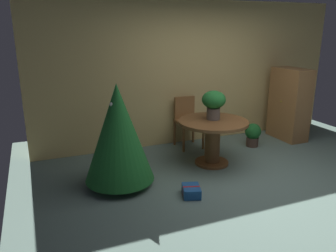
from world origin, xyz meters
TOP-DOWN VIEW (x-y plane):
  - ground_plane at (0.00, 0.00)m, footprint 6.60×6.60m
  - back_wall_panel at (0.00, 2.20)m, footprint 6.00×0.10m
  - round_dining_table at (-0.27, 0.97)m, footprint 1.10×1.10m
  - flower_vase at (-0.24, 1.04)m, footprint 0.37×0.37m
  - wooden_chair_far at (-0.27, 1.90)m, footprint 0.43×0.45m
  - holiday_tree at (-1.83, 0.79)m, footprint 0.95×0.95m
  - gift_box_blue at (-1.05, 0.13)m, footprint 0.30×0.34m
  - wooden_cabinet at (1.76, 1.57)m, footprint 0.43×0.77m
  - potted_plant at (0.84, 1.42)m, footprint 0.29×0.29m

SIDE VIEW (x-z plane):
  - ground_plane at x=0.00m, z-range 0.00..0.00m
  - gift_box_blue at x=-1.05m, z-range 0.00..0.13m
  - potted_plant at x=0.84m, z-range 0.02..0.45m
  - round_dining_table at x=-0.27m, z-range 0.14..0.86m
  - wooden_chair_far at x=-0.27m, z-range 0.07..0.97m
  - wooden_cabinet at x=1.76m, z-range 0.00..1.38m
  - holiday_tree at x=-1.83m, z-range 0.05..1.47m
  - flower_vase at x=-0.24m, z-range 0.77..1.23m
  - back_wall_panel at x=0.00m, z-range 0.00..2.60m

